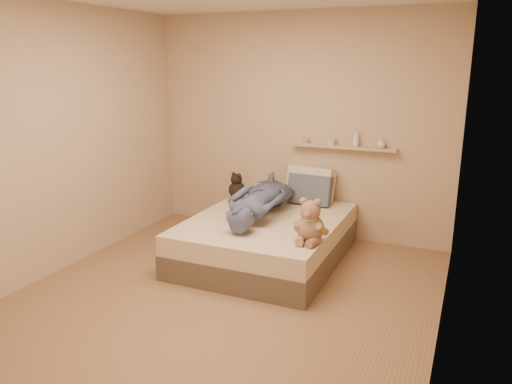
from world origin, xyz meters
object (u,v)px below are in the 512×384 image
at_px(dark_plush, 237,187).
at_px(bed, 267,238).
at_px(wall_shelf, 343,147).
at_px(pillow_cream, 310,184).
at_px(game_console, 243,219).
at_px(pillow_grey, 310,190).
at_px(teddy_bear, 310,224).
at_px(person, 261,198).

bearing_deg(dark_plush, bed, -42.77).
xyz_separation_m(bed, wall_shelf, (0.55, 0.91, 0.88)).
distance_m(bed, dark_plush, 0.93).
bearing_deg(bed, pillow_cream, 76.20).
bearing_deg(bed, game_console, -91.93).
distance_m(game_console, pillow_grey, 1.25).
relative_size(game_console, pillow_grey, 0.35).
relative_size(teddy_bear, pillow_grey, 0.84).
bearing_deg(pillow_cream, game_console, -99.22).
bearing_deg(teddy_bear, pillow_grey, 107.91).
xyz_separation_m(dark_plush, pillow_grey, (0.87, 0.11, 0.03)).
xyz_separation_m(game_console, pillow_grey, (0.26, 1.23, 0.03)).
height_order(game_console, pillow_grey, pillow_grey).
bearing_deg(pillow_grey, person, -120.33).
height_order(person, wall_shelf, wall_shelf).
bearing_deg(bed, teddy_bear, -38.41).
bearing_deg(wall_shelf, pillow_cream, -167.14).
height_order(dark_plush, pillow_grey, pillow_grey).
bearing_deg(teddy_bear, game_console, -176.71).
bearing_deg(teddy_bear, dark_plush, 139.34).
height_order(pillow_cream, wall_shelf, wall_shelf).
height_order(pillow_cream, pillow_grey, pillow_cream).
bearing_deg(person, bed, 133.63).
height_order(game_console, wall_shelf, wall_shelf).
distance_m(teddy_bear, person, 0.94).
distance_m(bed, pillow_cream, 0.96).
bearing_deg(pillow_grey, wall_shelf, 35.72).
bearing_deg(person, teddy_bear, 136.86).
bearing_deg(wall_shelf, bed, -121.18).
height_order(bed, teddy_bear, teddy_bear).
distance_m(game_console, pillow_cream, 1.39).
xyz_separation_m(pillow_grey, wall_shelf, (0.30, 0.22, 0.48)).
bearing_deg(pillow_cream, dark_plush, -163.33).
relative_size(game_console, teddy_bear, 0.42).
bearing_deg(pillow_cream, pillow_grey, -73.44).
bearing_deg(dark_plush, teddy_bear, -40.66).
bearing_deg(game_console, pillow_grey, 77.87).
bearing_deg(game_console, dark_plush, 118.62).
bearing_deg(bed, pillow_grey, 70.42).
xyz_separation_m(pillow_cream, wall_shelf, (0.35, 0.08, 0.45)).
height_order(teddy_bear, person, teddy_bear).
bearing_deg(person, game_console, 93.53).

